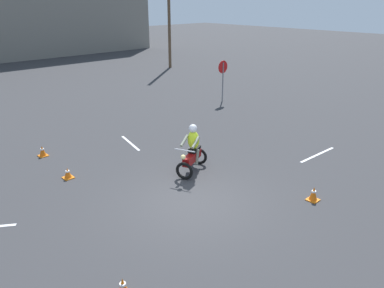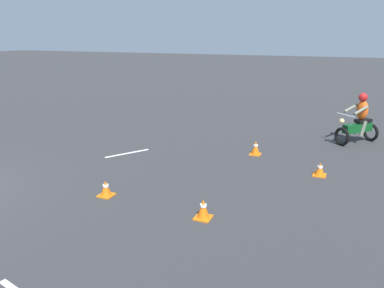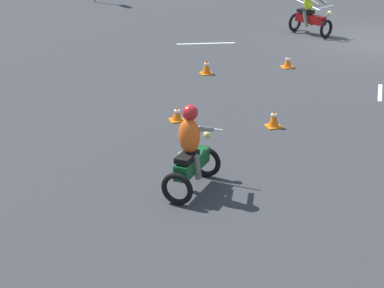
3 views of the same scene
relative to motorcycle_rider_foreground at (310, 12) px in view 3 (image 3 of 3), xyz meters
The scene contains 10 objects.
ground_plane 2.19m from the motorcycle_rider_foreground, 133.51° to the right, with size 120.00×120.00×0.00m, color #333335.
motorcycle_rider_foreground is the anchor object (origin of this frame).
motorcycle_rider_background 12.57m from the motorcycle_rider_foreground, 143.42° to the left, with size 1.44×1.38×1.66m.
traffic_cone_near_left 9.31m from the motorcycle_rider_foreground, 134.47° to the left, with size 0.32×0.32×0.34m.
traffic_cone_mid_left 8.93m from the motorcycle_rider_foreground, 148.10° to the left, with size 0.32×0.32×0.43m.
traffic_cone_far_center 5.75m from the motorcycle_rider_foreground, 124.10° to the left, with size 0.32×0.32×0.41m.
traffic_cone_far_left 4.15m from the motorcycle_rider_foreground, 144.73° to the left, with size 0.32×0.32×0.36m.
lane_stripe_e 4.98m from the motorcycle_rider_foreground, 26.17° to the right, with size 0.10×2.17×0.01m, color silver.
lane_stripe_n 3.71m from the motorcycle_rider_foreground, 90.98° to the left, with size 0.10×1.85×0.01m, color silver.
lane_stripe_nw 6.32m from the motorcycle_rider_foreground, 169.66° to the left, with size 0.10×1.42×0.01m, color silver.
Camera 3 is at (-20.33, 12.90, 5.88)m, focal length 70.00 mm.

